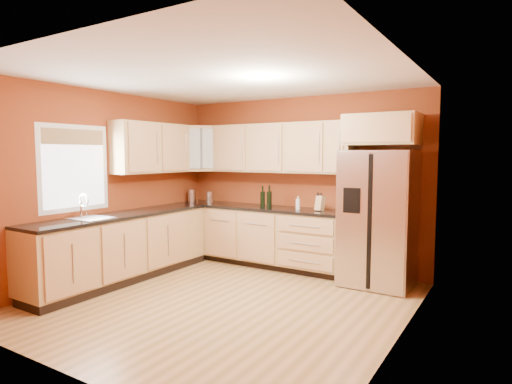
# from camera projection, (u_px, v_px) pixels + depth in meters

# --- Properties ---
(floor) EXTENTS (4.00, 4.00, 0.00)m
(floor) POSITION_uv_depth(u_px,v_px,m) (223.00, 302.00, 5.03)
(floor) COLOR olive
(floor) RESTS_ON ground
(ceiling) EXTENTS (4.00, 4.00, 0.00)m
(ceiling) POSITION_uv_depth(u_px,v_px,m) (221.00, 77.00, 4.80)
(ceiling) COLOR silver
(ceiling) RESTS_ON wall_back
(wall_back) EXTENTS (4.00, 0.04, 2.60)m
(wall_back) POSITION_uv_depth(u_px,v_px,m) (298.00, 182.00, 6.61)
(wall_back) COLOR maroon
(wall_back) RESTS_ON floor
(wall_front) EXTENTS (4.00, 0.04, 2.60)m
(wall_front) POSITION_uv_depth(u_px,v_px,m) (65.00, 211.00, 3.22)
(wall_front) COLOR maroon
(wall_front) RESTS_ON floor
(wall_left) EXTENTS (0.04, 4.00, 2.60)m
(wall_left) POSITION_uv_depth(u_px,v_px,m) (106.00, 185.00, 5.96)
(wall_left) COLOR maroon
(wall_left) RESTS_ON floor
(wall_right) EXTENTS (0.04, 4.00, 2.60)m
(wall_right) POSITION_uv_depth(u_px,v_px,m) (401.00, 202.00, 3.87)
(wall_right) COLOR maroon
(wall_right) RESTS_ON floor
(base_cabinets_back) EXTENTS (2.90, 0.60, 0.88)m
(base_cabinets_back) POSITION_uv_depth(u_px,v_px,m) (258.00, 237.00, 6.72)
(base_cabinets_back) COLOR tan
(base_cabinets_back) RESTS_ON floor
(base_cabinets_left) EXTENTS (0.60, 2.80, 0.88)m
(base_cabinets_left) POSITION_uv_depth(u_px,v_px,m) (123.00, 248.00, 5.88)
(base_cabinets_left) COLOR tan
(base_cabinets_left) RESTS_ON floor
(countertop_back) EXTENTS (2.90, 0.62, 0.04)m
(countertop_back) POSITION_uv_depth(u_px,v_px,m) (258.00, 208.00, 6.67)
(countertop_back) COLOR black
(countertop_back) RESTS_ON base_cabinets_back
(countertop_left) EXTENTS (0.62, 2.80, 0.04)m
(countertop_left) POSITION_uv_depth(u_px,v_px,m) (122.00, 215.00, 5.83)
(countertop_left) COLOR black
(countertop_left) RESTS_ON base_cabinets_left
(upper_cabinets_back) EXTENTS (2.30, 0.33, 0.75)m
(upper_cabinets_back) POSITION_uv_depth(u_px,v_px,m) (279.00, 148.00, 6.55)
(upper_cabinets_back) COLOR tan
(upper_cabinets_back) RESTS_ON wall_back
(upper_cabinets_left) EXTENTS (0.33, 1.35, 0.75)m
(upper_cabinets_left) POSITION_uv_depth(u_px,v_px,m) (152.00, 148.00, 6.44)
(upper_cabinets_left) COLOR tan
(upper_cabinets_left) RESTS_ON wall_left
(corner_upper_cabinet) EXTENTS (0.67, 0.67, 0.75)m
(corner_upper_cabinet) POSITION_uv_depth(u_px,v_px,m) (200.00, 149.00, 7.16)
(corner_upper_cabinet) COLOR tan
(corner_upper_cabinet) RESTS_ON wall_back
(over_fridge_cabinet) EXTENTS (0.92, 0.60, 0.40)m
(over_fridge_cabinet) POSITION_uv_depth(u_px,v_px,m) (382.00, 130.00, 5.59)
(over_fridge_cabinet) COLOR tan
(over_fridge_cabinet) RESTS_ON wall_back
(refrigerator) EXTENTS (0.90, 0.75, 1.78)m
(refrigerator) POSITION_uv_depth(u_px,v_px,m) (378.00, 218.00, 5.62)
(refrigerator) COLOR #ABABB0
(refrigerator) RESTS_ON floor
(window) EXTENTS (0.03, 0.90, 1.00)m
(window) POSITION_uv_depth(u_px,v_px,m) (75.00, 168.00, 5.50)
(window) COLOR white
(window) RESTS_ON wall_left
(sink_faucet) EXTENTS (0.50, 0.42, 0.30)m
(sink_faucet) POSITION_uv_depth(u_px,v_px,m) (90.00, 207.00, 5.39)
(sink_faucet) COLOR silver
(sink_faucet) RESTS_ON countertop_left
(canister_left) EXTENTS (0.12, 0.12, 0.19)m
(canister_left) POSITION_uv_depth(u_px,v_px,m) (210.00, 197.00, 7.17)
(canister_left) COLOR #ABABB0
(canister_left) RESTS_ON countertop_back
(canister_right) EXTENTS (0.16, 0.16, 0.21)m
(canister_right) POSITION_uv_depth(u_px,v_px,m) (192.00, 196.00, 7.29)
(canister_right) COLOR #ABABB0
(canister_right) RESTS_ON countertop_back
(wine_bottle_a) EXTENTS (0.09, 0.09, 0.33)m
(wine_bottle_a) POSITION_uv_depth(u_px,v_px,m) (263.00, 196.00, 6.56)
(wine_bottle_a) COLOR black
(wine_bottle_a) RESTS_ON countertop_back
(wine_bottle_b) EXTENTS (0.09, 0.09, 0.34)m
(wine_bottle_b) POSITION_uv_depth(u_px,v_px,m) (269.00, 196.00, 6.52)
(wine_bottle_b) COLOR black
(wine_bottle_b) RESTS_ON countertop_back
(knife_block) EXTENTS (0.13, 0.12, 0.21)m
(knife_block) POSITION_uv_depth(u_px,v_px,m) (320.00, 203.00, 6.14)
(knife_block) COLOR tan
(knife_block) RESTS_ON countertop_back
(soap_dispenser) EXTENTS (0.07, 0.07, 0.19)m
(soap_dispenser) POSITION_uv_depth(u_px,v_px,m) (298.00, 203.00, 6.30)
(soap_dispenser) COLOR white
(soap_dispenser) RESTS_ON countertop_back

